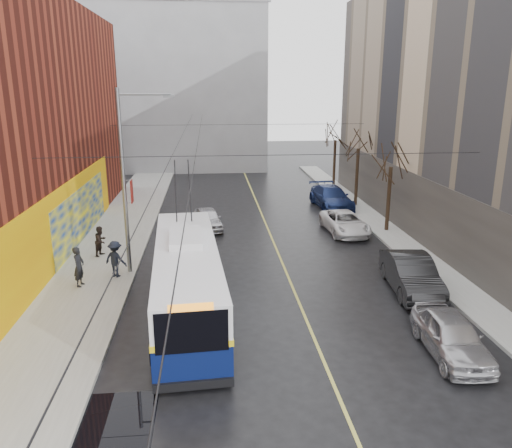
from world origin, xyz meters
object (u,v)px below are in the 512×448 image
at_px(parked_car_d, 331,197).
at_px(pedestrian_b, 101,241).
at_px(tree_mid, 359,138).
at_px(trolleybus, 187,278).
at_px(parked_car_b, 411,274).
at_px(parked_car_c, 345,223).
at_px(pedestrian_c, 116,259).
at_px(tree_far, 336,131).
at_px(following_car, 208,219).
at_px(streetlight_pole, 127,178).
at_px(tree_near, 392,154).
at_px(parked_car_a, 451,335).
at_px(pedestrian_a, 79,267).

bearing_deg(parked_car_d, pedestrian_b, -151.08).
xyz_separation_m(tree_mid, trolleybus, (-12.24, -17.72, -3.72)).
bearing_deg(parked_car_b, parked_car_c, 98.53).
relative_size(parked_car_c, pedestrian_c, 2.72).
xyz_separation_m(trolleybus, parked_car_d, (10.24, 17.44, -0.71)).
distance_m(tree_far, following_car, 17.25).
distance_m(streetlight_pole, tree_mid, 19.96).
xyz_separation_m(tree_near, pedestrian_b, (-17.19, -3.38, -4.01)).
relative_size(tree_mid, tree_far, 1.02).
distance_m(tree_far, parked_car_b, 23.89).
distance_m(trolleybus, following_car, 12.63).
bearing_deg(parked_car_b, parked_car_a, -92.73).
relative_size(tree_far, parked_car_d, 1.16).
height_order(streetlight_pole, pedestrian_b, streetlight_pole).
bearing_deg(following_car, trolleybus, -102.21).
bearing_deg(parked_car_b, following_car, 134.59).
xyz_separation_m(tree_far, parked_car_d, (-2.00, -7.27, -4.32)).
xyz_separation_m(tree_mid, pedestrian_b, (-17.19, -10.38, -4.29)).
bearing_deg(pedestrian_c, parked_car_c, -126.20).
distance_m(parked_car_a, pedestrian_b, 18.27).
distance_m(tree_mid, parked_car_a, 22.56).
bearing_deg(streetlight_pole, tree_mid, 40.65).
bearing_deg(pedestrian_c, parked_car_d, -109.31).
distance_m(streetlight_pole, tree_far, 25.09).
height_order(parked_car_b, pedestrian_c, pedestrian_c).
height_order(parked_car_a, parked_car_d, parked_car_d).
bearing_deg(pedestrian_b, parked_car_a, -106.62).
bearing_deg(tree_far, parked_car_d, -105.37).
bearing_deg(pedestrian_c, parked_car_b, -164.76).
relative_size(parked_car_a, parked_car_d, 0.76).
bearing_deg(parked_car_d, tree_near, -78.16).
bearing_deg(parked_car_d, following_car, -157.38).
height_order(parked_car_b, parked_car_c, parked_car_b).
bearing_deg(streetlight_pole, tree_near, 21.62).
bearing_deg(parked_car_b, parked_car_d, 94.56).
bearing_deg(tree_far, tree_mid, -90.00).
relative_size(trolleybus, parked_car_d, 2.08).
xyz_separation_m(trolleybus, pedestrian_a, (-5.06, 3.04, -0.45)).
distance_m(parked_car_c, pedestrian_a, 16.48).
height_order(tree_near, trolleybus, tree_near).
bearing_deg(trolleybus, parked_car_b, 3.86).
bearing_deg(pedestrian_a, parked_car_c, -52.37).
relative_size(tree_far, parked_car_c, 1.35).
height_order(tree_near, parked_car_b, tree_near).
distance_m(parked_car_a, pedestrian_a, 16.02).
relative_size(tree_far, pedestrian_c, 3.68).
xyz_separation_m(parked_car_d, pedestrian_c, (-13.84, -13.37, 0.22)).
bearing_deg(trolleybus, following_car, 82.60).
relative_size(trolleybus, pedestrian_a, 6.31).
distance_m(tree_mid, following_car, 13.33).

